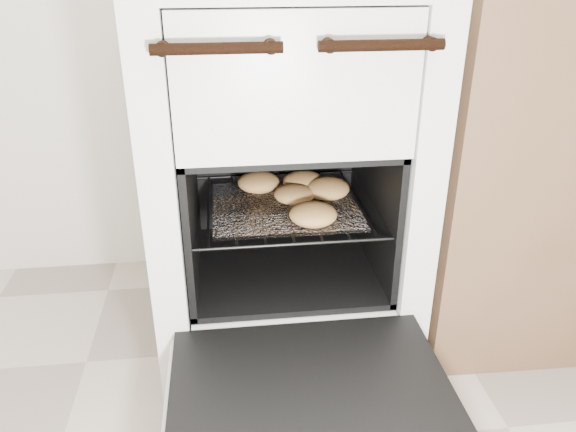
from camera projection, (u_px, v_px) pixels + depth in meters
name	position (u px, v px, depth m)	size (l,w,h in m)	color
stove	(281.00, 172.00, 1.44)	(0.62, 0.69, 0.96)	silver
oven_door	(311.00, 396.00, 1.08)	(0.56, 0.44, 0.04)	black
oven_rack	(284.00, 205.00, 1.40)	(0.45, 0.44, 0.01)	black
foil_sheet	(285.00, 206.00, 1.38)	(0.35, 0.31, 0.01)	silver
baked_rolls	(300.00, 191.00, 1.39)	(0.32, 0.36, 0.05)	#BD864B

